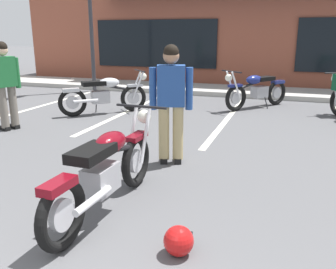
{
  "coord_description": "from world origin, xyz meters",
  "views": [
    {
      "loc": [
        1.28,
        -0.45,
        1.81
      ],
      "look_at": [
        -0.18,
        3.79,
        0.55
      ],
      "focal_mm": 38.53,
      "sensor_mm": 36.0,
      "label": 1
    }
  ],
  "objects_px": {
    "motorcycle_black_cruiser": "(105,94)",
    "motorcycle_blue_standard": "(257,90)",
    "person_in_shorts_foreground": "(5,81)",
    "helmet_on_pavement": "(179,241)",
    "motorcycle_foreground_classic": "(106,170)",
    "person_in_black_shirt": "(171,98)"
  },
  "relations": [
    {
      "from": "motorcycle_black_cruiser",
      "to": "motorcycle_blue_standard",
      "type": "relative_size",
      "value": 0.94
    },
    {
      "from": "person_in_shorts_foreground",
      "to": "helmet_on_pavement",
      "type": "distance_m",
      "value": 5.27
    },
    {
      "from": "person_in_shorts_foreground",
      "to": "helmet_on_pavement",
      "type": "xyz_separation_m",
      "value": [
        4.33,
        -2.88,
        -0.82
      ]
    },
    {
      "from": "motorcycle_foreground_classic",
      "to": "person_in_shorts_foreground",
      "type": "bearing_deg",
      "value": 145.05
    },
    {
      "from": "motorcycle_blue_standard",
      "to": "helmet_on_pavement",
      "type": "distance_m",
      "value": 6.61
    },
    {
      "from": "motorcycle_foreground_classic",
      "to": "motorcycle_blue_standard",
      "type": "distance_m",
      "value": 6.17
    },
    {
      "from": "motorcycle_black_cruiser",
      "to": "helmet_on_pavement",
      "type": "bearing_deg",
      "value": -55.46
    },
    {
      "from": "person_in_shorts_foreground",
      "to": "helmet_on_pavement",
      "type": "bearing_deg",
      "value": -33.58
    },
    {
      "from": "motorcycle_foreground_classic",
      "to": "motorcycle_black_cruiser",
      "type": "distance_m",
      "value": 4.87
    },
    {
      "from": "motorcycle_black_cruiser",
      "to": "motorcycle_blue_standard",
      "type": "xyz_separation_m",
      "value": [
        3.26,
        1.83,
        0.0
      ]
    },
    {
      "from": "motorcycle_blue_standard",
      "to": "helmet_on_pavement",
      "type": "height_order",
      "value": "motorcycle_blue_standard"
    },
    {
      "from": "motorcycle_blue_standard",
      "to": "person_in_shorts_foreground",
      "type": "relative_size",
      "value": 1.06
    },
    {
      "from": "person_in_shorts_foreground",
      "to": "motorcycle_blue_standard",
      "type": "bearing_deg",
      "value": 40.9
    },
    {
      "from": "motorcycle_black_cruiser",
      "to": "person_in_black_shirt",
      "type": "relative_size",
      "value": 1.0
    },
    {
      "from": "motorcycle_black_cruiser",
      "to": "person_in_shorts_foreground",
      "type": "bearing_deg",
      "value": -118.84
    },
    {
      "from": "motorcycle_black_cruiser",
      "to": "person_in_shorts_foreground",
      "type": "xyz_separation_m",
      "value": [
        -1.05,
        -1.9,
        0.49
      ]
    },
    {
      "from": "motorcycle_black_cruiser",
      "to": "person_in_shorts_foreground",
      "type": "relative_size",
      "value": 1.0
    },
    {
      "from": "person_in_black_shirt",
      "to": "helmet_on_pavement",
      "type": "bearing_deg",
      "value": -69.77
    },
    {
      "from": "person_in_black_shirt",
      "to": "helmet_on_pavement",
      "type": "height_order",
      "value": "person_in_black_shirt"
    },
    {
      "from": "person_in_black_shirt",
      "to": "helmet_on_pavement",
      "type": "distance_m",
      "value": 2.4
    },
    {
      "from": "motorcycle_black_cruiser",
      "to": "motorcycle_blue_standard",
      "type": "distance_m",
      "value": 3.73
    },
    {
      "from": "person_in_shorts_foreground",
      "to": "helmet_on_pavement",
      "type": "relative_size",
      "value": 6.44
    }
  ]
}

